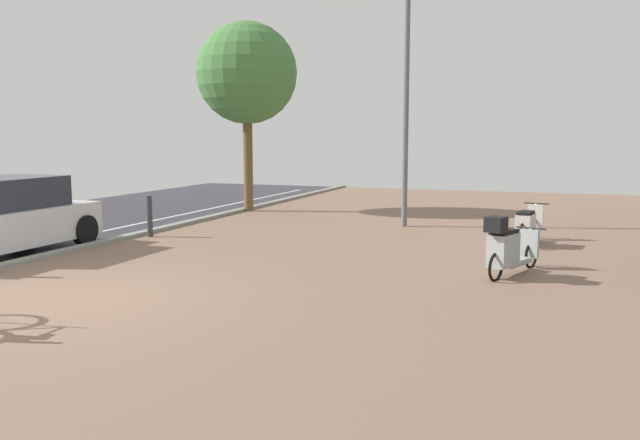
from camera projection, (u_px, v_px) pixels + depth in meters
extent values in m
cube|color=#836551|center=(393.00, 338.00, 7.46)|extent=(14.40, 40.00, 0.05)
torus|color=black|center=(496.00, 267.00, 10.26)|extent=(0.21, 0.46, 0.48)
torus|color=black|center=(531.00, 255.00, 11.27)|extent=(0.21, 0.46, 0.48)
cube|color=#A4AFAD|center=(514.00, 262.00, 10.77)|extent=(0.52, 0.80, 0.08)
cube|color=#A4AFAD|center=(503.00, 250.00, 10.41)|extent=(0.49, 0.66, 0.52)
cube|color=black|center=(504.00, 232.00, 10.37)|extent=(0.43, 0.60, 0.06)
cylinder|color=#A4AFAD|center=(531.00, 242.00, 11.22)|extent=(0.11, 0.14, 0.48)
cube|color=#A4AFAD|center=(529.00, 243.00, 11.17)|extent=(0.33, 0.19, 0.47)
cylinder|color=black|center=(531.00, 228.00, 11.17)|extent=(0.50, 0.21, 0.03)
cube|color=black|center=(496.00, 224.00, 10.13)|extent=(0.36, 0.36, 0.24)
torus|color=black|center=(522.00, 236.00, 13.16)|extent=(0.14, 0.55, 0.55)
torus|color=black|center=(536.00, 228.00, 14.32)|extent=(0.14, 0.55, 0.55)
cube|color=beige|center=(529.00, 233.00, 13.74)|extent=(0.39, 0.78, 0.08)
cube|color=beige|center=(525.00, 225.00, 13.34)|extent=(0.39, 0.63, 0.44)
cube|color=black|center=(526.00, 213.00, 13.31)|extent=(0.34, 0.57, 0.06)
cylinder|color=beige|center=(536.00, 216.00, 14.26)|extent=(0.09, 0.13, 0.55)
cube|color=beige|center=(535.00, 217.00, 14.20)|extent=(0.33, 0.13, 0.54)
cylinder|color=black|center=(536.00, 203.00, 14.21)|extent=(0.52, 0.11, 0.03)
cylinder|color=black|center=(20.00, 226.00, 14.16)|extent=(0.20, 0.62, 0.62)
cylinder|color=black|center=(85.00, 230.00, 13.57)|extent=(0.20, 0.62, 0.62)
cylinder|color=slate|center=(406.00, 107.00, 15.96)|extent=(0.14, 0.14, 5.85)
cylinder|color=brown|center=(248.00, 160.00, 19.43)|extent=(0.27, 0.27, 3.00)
sphere|color=#477D3D|center=(247.00, 73.00, 19.10)|extent=(2.94, 2.94, 2.94)
cylinder|color=#38383D|center=(150.00, 216.00, 14.61)|extent=(0.12, 0.12, 0.92)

